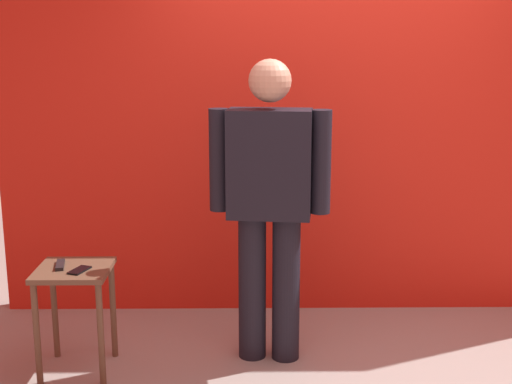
# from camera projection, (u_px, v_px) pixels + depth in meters

# --- Properties ---
(back_wall_red) EXTENTS (4.66, 0.12, 2.94)m
(back_wall_red) POSITION_uv_depth(u_px,v_px,m) (337.00, 103.00, 4.66)
(back_wall_red) COLOR red
(back_wall_red) RESTS_ON ground_plane
(standing_person) EXTENTS (0.71, 0.30, 1.79)m
(standing_person) POSITION_uv_depth(u_px,v_px,m) (269.00, 197.00, 3.95)
(standing_person) COLOR black
(standing_person) RESTS_ON ground_plane
(side_table) EXTENTS (0.41, 0.41, 0.63)m
(side_table) POSITION_uv_depth(u_px,v_px,m) (75.00, 290.00, 3.89)
(side_table) COLOR brown
(side_table) RESTS_ON ground_plane
(cell_phone) EXTENTS (0.12, 0.16, 0.01)m
(cell_phone) POSITION_uv_depth(u_px,v_px,m) (79.00, 270.00, 3.81)
(cell_phone) COLOR black
(cell_phone) RESTS_ON side_table
(tv_remote) EXTENTS (0.08, 0.18, 0.02)m
(tv_remote) POSITION_uv_depth(u_px,v_px,m) (60.00, 265.00, 3.88)
(tv_remote) COLOR black
(tv_remote) RESTS_ON side_table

